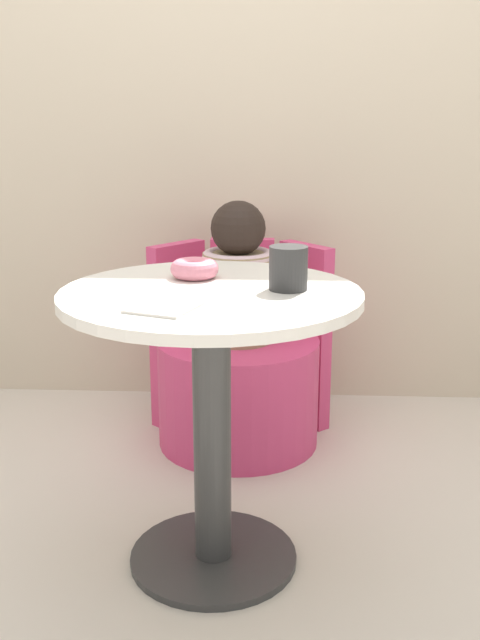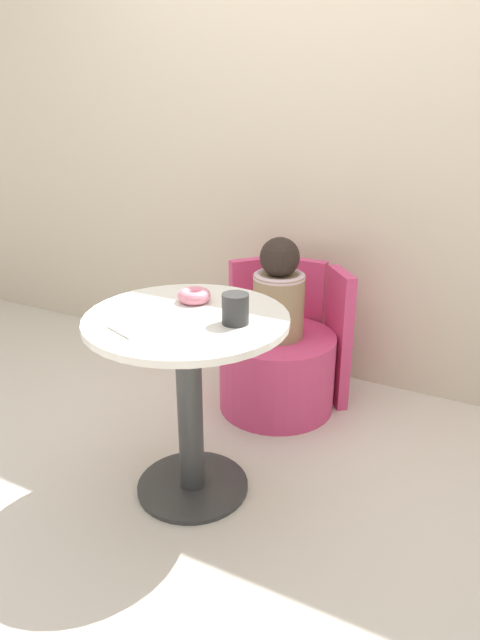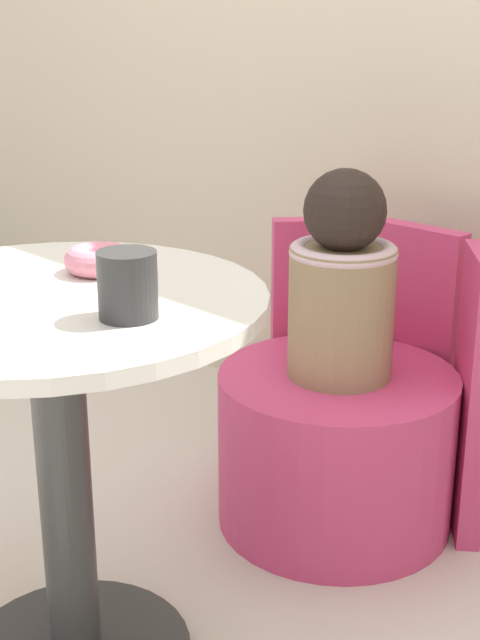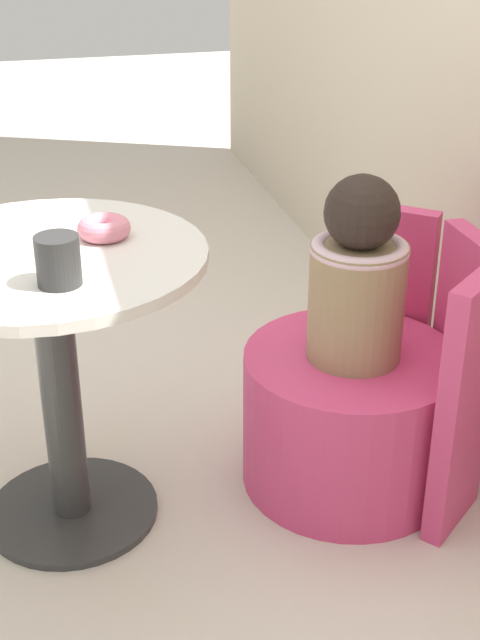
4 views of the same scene
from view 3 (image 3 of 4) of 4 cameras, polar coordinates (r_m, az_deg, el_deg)
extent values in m
cylinder|color=#333333|center=(1.56, -11.11, -10.70)|extent=(0.09, 0.09, 0.65)
cylinder|color=silver|center=(1.42, -11.96, 1.11)|extent=(0.68, 0.68, 0.02)
cylinder|color=#D13D70|center=(2.03, 6.15, -8.14)|extent=(0.53, 0.53, 0.36)
cube|color=#D13D70|center=(2.19, 11.09, -2.31)|extent=(0.23, 0.05, 0.64)
cube|color=#D13D70|center=(2.00, 14.63, -4.68)|extent=(0.18, 0.20, 0.64)
cube|color=#D13D70|center=(2.24, 4.90, -1.55)|extent=(0.18, 0.20, 0.64)
cylinder|color=#937A56|center=(1.91, 6.48, 0.49)|extent=(0.23, 0.23, 0.29)
torus|color=beige|center=(1.87, 6.63, 4.35)|extent=(0.23, 0.23, 0.04)
sphere|color=black|center=(1.85, 6.74, 6.98)|extent=(0.17, 0.17, 0.17)
torus|color=pink|center=(1.52, -9.03, 3.84)|extent=(0.12, 0.12, 0.04)
cylinder|color=#2D2D2D|center=(1.28, -7.20, 2.23)|extent=(0.09, 0.09, 0.10)
camera|label=1|loc=(1.35, -86.56, 0.06)|focal=42.00mm
camera|label=2|loc=(0.81, -125.26, 8.62)|focal=32.00mm
camera|label=4|loc=(0.98, 93.51, 17.42)|focal=50.00mm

